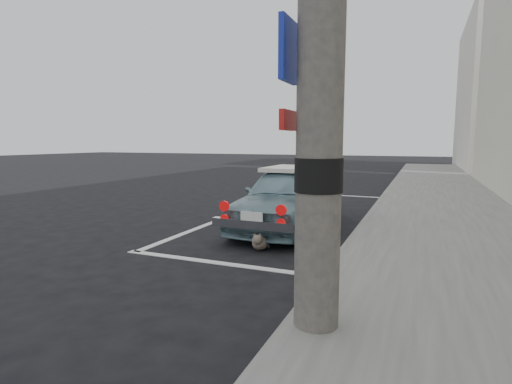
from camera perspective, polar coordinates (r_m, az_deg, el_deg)
ground at (r=5.80m, az=-6.63°, el=-8.24°), size 80.00×80.00×0.00m
sidewalk at (r=7.04m, az=25.91°, el=-5.54°), size 2.80×40.00×0.15m
building_far at (r=25.25m, az=31.46°, el=11.79°), size 3.50×10.00×8.00m
pline_rear at (r=5.15m, az=-4.46°, el=-10.18°), size 3.00×0.12×0.01m
pline_front at (r=11.69m, az=11.35°, el=-0.46°), size 3.00×0.12×0.01m
pline_side at (r=8.81m, az=-2.20°, el=-2.82°), size 0.12×7.00×0.01m
retro_coupe at (r=7.07m, az=4.59°, el=-0.75°), size 1.32×3.27×1.11m
cat at (r=5.74m, az=0.60°, el=-7.04°), size 0.27×0.53×0.28m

